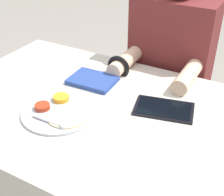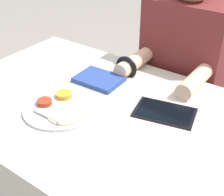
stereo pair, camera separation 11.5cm
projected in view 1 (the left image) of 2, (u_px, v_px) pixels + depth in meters
dining_table at (89, 173)px, 1.44m from camera, size 1.20×0.84×0.78m
thali_tray at (59, 111)px, 1.17m from camera, size 0.28×0.28×0.03m
red_notebook at (93, 80)px, 1.37m from camera, size 0.20×0.15×0.02m
tablet_device at (164, 109)px, 1.19m from camera, size 0.25×0.19×0.01m
person_diner at (167, 91)px, 1.68m from camera, size 0.40×0.44×1.24m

